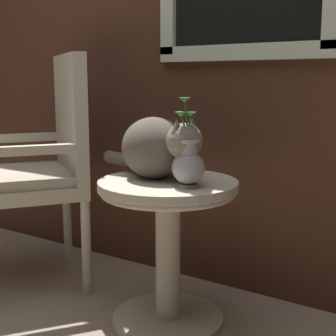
% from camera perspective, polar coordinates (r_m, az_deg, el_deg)
% --- Properties ---
extents(ground_plane, '(6.00, 6.00, 0.00)m').
position_cam_1_polar(ground_plane, '(2.09, -8.15, -17.99)').
color(ground_plane, gray).
extents(back_wall, '(4.00, 0.07, 2.60)m').
position_cam_1_polar(back_wall, '(2.42, 2.83, 17.87)').
color(back_wall, '#47281C').
rests_on(back_wall, ground_plane).
extents(wicker_side_table, '(0.55, 0.55, 0.59)m').
position_cam_1_polar(wicker_side_table, '(1.98, 0.00, -7.00)').
color(wicker_side_table, '#B2A893').
rests_on(wicker_side_table, ground_plane).
extents(wicker_chair, '(0.75, 0.75, 1.10)m').
position_cam_1_polar(wicker_chair, '(2.45, -14.51, 0.74)').
color(wicker_chair, '#B2A893').
rests_on(wicker_chair, ground_plane).
extents(cat, '(0.56, 0.31, 0.25)m').
position_cam_1_polar(cat, '(1.95, -1.30, 2.39)').
color(cat, brown).
rests_on(cat, wicker_side_table).
extents(pewter_vase_with_ivy, '(0.12, 0.12, 0.32)m').
position_cam_1_polar(pewter_vase_with_ivy, '(1.80, 2.33, 0.69)').
color(pewter_vase_with_ivy, '#99999E').
rests_on(pewter_vase_with_ivy, wicker_side_table).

